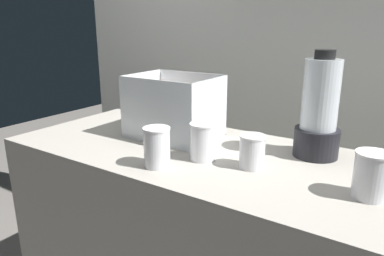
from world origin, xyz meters
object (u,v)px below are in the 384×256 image
at_px(juice_cup_orange_middle, 252,153).
at_px(juice_cup_carrot_left, 203,144).
at_px(juice_cup_beet_far_left, 157,150).
at_px(carrot_display_bin, 175,118).
at_px(blender_pitcher, 319,114).
at_px(juice_cup_carrot_right, 371,178).

bearing_deg(juice_cup_orange_middle, juice_cup_carrot_left, -171.53).
distance_m(juice_cup_beet_far_left, juice_cup_carrot_left, 0.16).
bearing_deg(juice_cup_beet_far_left, juice_cup_orange_middle, 31.68).
height_order(carrot_display_bin, juice_cup_beet_far_left, carrot_display_bin).
relative_size(juice_cup_beet_far_left, juice_cup_carrot_left, 1.03).
distance_m(carrot_display_bin, juice_cup_beet_far_left, 0.33).
xyz_separation_m(carrot_display_bin, blender_pitcher, (0.55, 0.08, 0.07)).
bearing_deg(blender_pitcher, carrot_display_bin, -171.21).
bearing_deg(juice_cup_carrot_left, carrot_display_bin, 145.54).
bearing_deg(juice_cup_beet_far_left, juice_cup_carrot_left, 56.36).
bearing_deg(juice_cup_orange_middle, juice_cup_beet_far_left, -148.32).
xyz_separation_m(carrot_display_bin, juice_cup_orange_middle, (0.40, -0.14, -0.03)).
distance_m(juice_cup_beet_far_left, juice_cup_orange_middle, 0.30).
bearing_deg(blender_pitcher, juice_cup_beet_far_left, -136.60).
xyz_separation_m(blender_pitcher, juice_cup_carrot_left, (-0.31, -0.24, -0.10)).
relative_size(juice_cup_orange_middle, juice_cup_carrot_right, 0.85).
distance_m(blender_pitcher, juice_cup_carrot_left, 0.41).
bearing_deg(juice_cup_carrot_right, carrot_display_bin, 168.30).
xyz_separation_m(juice_cup_beet_far_left, juice_cup_carrot_left, (0.09, 0.13, -0.00)).
relative_size(carrot_display_bin, juice_cup_beet_far_left, 2.62).
xyz_separation_m(juice_cup_carrot_left, juice_cup_carrot_right, (0.52, 0.00, 0.00)).
distance_m(juice_cup_carrot_left, juice_cup_carrot_right, 0.52).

